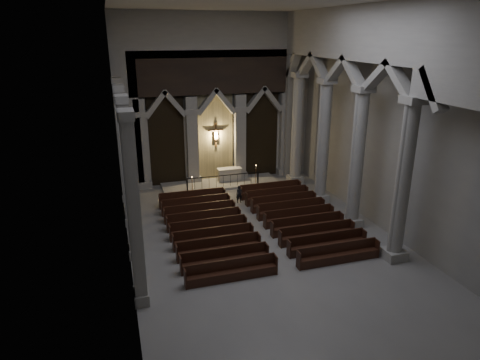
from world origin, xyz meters
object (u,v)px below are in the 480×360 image
(altar_rail, at_px, (223,179))
(worshipper, at_px, (239,194))
(candle_stand_left, at_px, (192,191))
(altar, at_px, (229,174))
(candle_stand_right, at_px, (256,179))
(pews, at_px, (255,224))

(altar_rail, distance_m, worshipper, 2.92)
(worshipper, bearing_deg, candle_stand_left, 148.56)
(altar, bearing_deg, candle_stand_right, -36.37)
(altar_rail, relative_size, pews, 0.55)
(candle_stand_right, xyz_separation_m, worshipper, (-2.17, -2.99, 0.17))
(altar, distance_m, candle_stand_left, 3.87)
(altar, xyz_separation_m, pews, (-0.82, -8.34, -0.30))
(altar_rail, bearing_deg, pews, -90.00)
(altar, distance_m, worshipper, 4.25)
(altar, height_order, worshipper, worshipper)
(altar_rail, bearing_deg, worshipper, -83.81)
(candle_stand_left, bearing_deg, pews, -68.84)
(altar_rail, bearing_deg, candle_stand_left, -161.46)
(pews, bearing_deg, altar, 84.39)
(worshipper, bearing_deg, pews, -88.24)
(altar, bearing_deg, candle_stand_left, -146.64)
(altar_rail, xyz_separation_m, candle_stand_left, (-2.41, -0.81, -0.31))
(altar_rail, xyz_separation_m, worshipper, (0.31, -2.90, -0.11))
(altar_rail, height_order, pews, altar_rail)
(pews, distance_m, worshipper, 4.14)
(pews, xyz_separation_m, worshipper, (0.31, 4.12, 0.27))
(altar, relative_size, candle_stand_right, 1.18)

